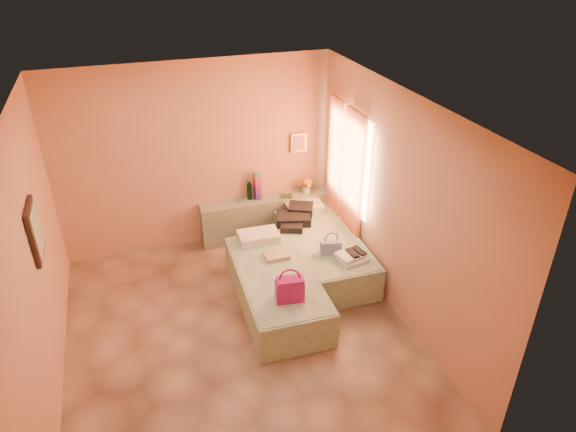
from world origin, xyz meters
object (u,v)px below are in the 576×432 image
at_px(headboard_ledge, 266,217).
at_px(bed_right, 323,251).
at_px(green_book, 287,196).
at_px(magenta_handbag, 290,289).
at_px(towel_stack, 352,257).
at_px(flower_vase, 306,185).
at_px(water_bottle, 250,191).
at_px(bed_left, 276,288).
at_px(blue_handbag, 331,247).

distance_m(headboard_ledge, bed_right, 1.22).
xyz_separation_m(green_book, magenta_handbag, (-0.71, -2.22, -0.01)).
distance_m(green_book, magenta_handbag, 2.33).
xyz_separation_m(magenta_handbag, towel_stack, (1.03, 0.50, -0.10)).
distance_m(flower_vase, towel_stack, 1.77).
relative_size(magenta_handbag, towel_stack, 0.94).
relative_size(headboard_ledge, water_bottle, 7.58).
distance_m(bed_left, flower_vase, 2.05).
bearing_deg(water_bottle, towel_stack, -64.47).
relative_size(blue_handbag, towel_stack, 0.81).
bearing_deg(headboard_ledge, blue_handbag, -73.33).
xyz_separation_m(bed_right, blue_handbag, (-0.07, -0.42, 0.34)).
relative_size(headboard_ledge, bed_left, 1.02).
bearing_deg(bed_left, flower_vase, 60.29).
bearing_deg(bed_right, blue_handbag, -97.83).
bearing_deg(towel_stack, bed_right, 100.20).
height_order(headboard_ledge, water_bottle, water_bottle).
bearing_deg(green_book, flower_vase, 23.54).
relative_size(water_bottle, towel_stack, 0.77).
relative_size(bed_right, towel_stack, 5.71).
height_order(bed_right, blue_handbag, blue_handbag).
relative_size(bed_left, green_book, 11.84).
distance_m(bed_right, green_book, 1.14).
xyz_separation_m(headboard_ledge, towel_stack, (0.65, -1.77, 0.23)).
xyz_separation_m(bed_left, blue_handbag, (0.83, 0.18, 0.34)).
bearing_deg(flower_vase, bed_right, -96.98).
bearing_deg(magenta_handbag, green_book, 80.79).
bearing_deg(blue_handbag, bed_left, -155.59).
bearing_deg(green_book, water_bottle, -174.21).
height_order(headboard_ledge, blue_handbag, blue_handbag).
bearing_deg(bed_right, magenta_handbag, -126.04).
distance_m(blue_handbag, towel_stack, 0.32).
relative_size(bed_left, water_bottle, 7.40).
height_order(water_bottle, green_book, water_bottle).
height_order(bed_right, towel_stack, towel_stack).
bearing_deg(blue_handbag, bed_right, 92.23).
relative_size(bed_right, water_bottle, 7.40).
bearing_deg(green_book, magenta_handbag, -89.64).
distance_m(water_bottle, green_book, 0.58).
bearing_deg(green_book, bed_left, -94.86).
xyz_separation_m(bed_left, green_book, (0.70, 1.65, 0.41)).
height_order(water_bottle, blue_handbag, water_bottle).
relative_size(flower_vase, magenta_handbag, 0.88).
distance_m(water_bottle, blue_handbag, 1.74).
relative_size(water_bottle, blue_handbag, 0.96).
bearing_deg(towel_stack, magenta_handbag, -154.35).
distance_m(bed_left, green_book, 1.84).
height_order(headboard_ledge, flower_vase, flower_vase).
bearing_deg(magenta_handbag, bed_left, 97.37).
bearing_deg(green_book, bed_right, -60.98).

